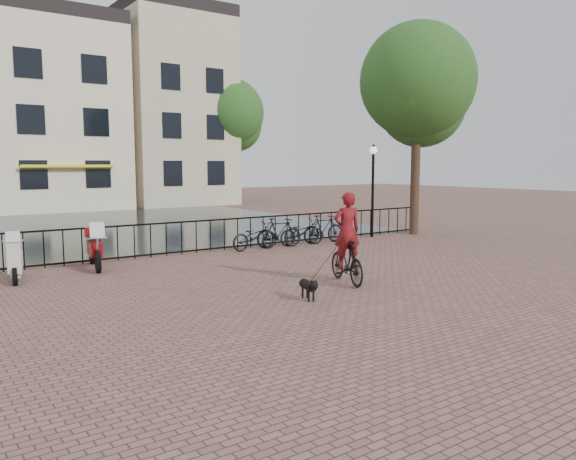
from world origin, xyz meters
TOP-DOWN VIEW (x-y plane):
  - ground at (0.00, 0.00)m, footprint 100.00×100.00m
  - canal_water at (0.00, 17.30)m, footprint 20.00×20.00m
  - railing at (0.00, 8.00)m, footprint 20.00×0.05m
  - canal_house_mid at (0.50, 30.00)m, footprint 8.00×9.50m
  - canal_house_right at (8.50, 30.00)m, footprint 7.00×9.00m
  - tree_near_right at (9.20, 7.30)m, footprint 4.48×4.48m
  - tree_far_right at (12.00, 27.00)m, footprint 4.76×4.76m
  - lamp_post at (7.20, 7.60)m, footprint 0.30×0.30m
  - cyclist at (0.84, 1.81)m, footprint 1.01×1.90m
  - dog at (-0.88, 1.04)m, footprint 0.40×0.74m
  - motorcycle at (-3.41, 7.15)m, footprint 0.78×1.94m
  - scooter at (-5.43, 6.56)m, footprint 0.68×1.44m
  - parked_bike_0 at (1.80, 7.40)m, footprint 1.75×0.69m
  - parked_bike_1 at (2.75, 7.40)m, footprint 1.71×0.66m
  - parked_bike_2 at (3.70, 7.40)m, footprint 1.76×0.75m
  - parked_bike_3 at (4.65, 7.40)m, footprint 1.69×0.59m

SIDE VIEW (x-z plane):
  - ground at x=0.00m, z-range 0.00..0.00m
  - canal_water at x=0.00m, z-range 0.00..0.00m
  - dog at x=-0.88m, z-range 0.00..0.48m
  - parked_bike_0 at x=1.80m, z-range 0.00..0.90m
  - parked_bike_2 at x=3.70m, z-range 0.00..0.90m
  - parked_bike_1 at x=2.75m, z-range 0.00..1.00m
  - parked_bike_3 at x=4.65m, z-range 0.00..1.00m
  - railing at x=0.00m, z-range -0.01..1.02m
  - scooter at x=-5.43m, z-range 0.00..1.29m
  - motorcycle at x=-3.41m, z-range 0.00..1.35m
  - cyclist at x=0.84m, z-range -0.30..2.20m
  - lamp_post at x=7.20m, z-range 0.65..4.10m
  - canal_house_mid at x=0.50m, z-range 0.00..11.80m
  - tree_near_right at x=9.20m, z-range 1.85..10.09m
  - tree_far_right at x=12.00m, z-range 1.97..10.73m
  - canal_house_right at x=8.50m, z-range 0.00..13.30m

